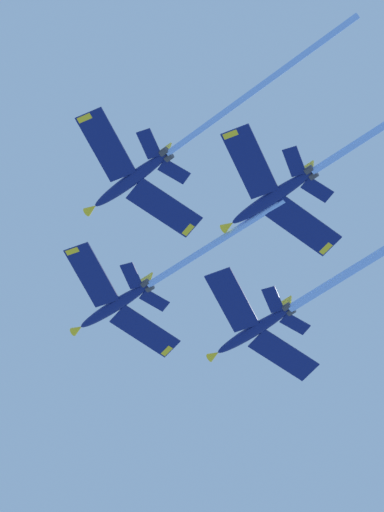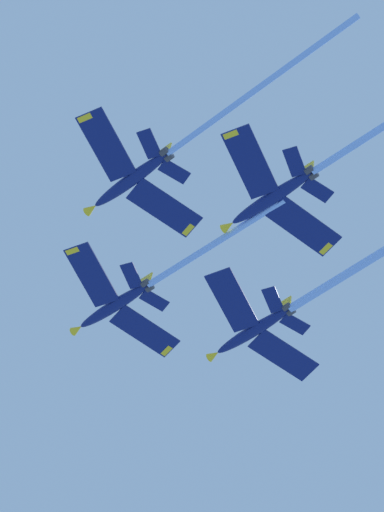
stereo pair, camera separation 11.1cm
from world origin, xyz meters
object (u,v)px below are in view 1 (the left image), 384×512
jet_lead (138,291)px  jet_right_wing (293,306)px  jet_left_wing (159,159)px  jet_slot (300,179)px

jet_lead → jet_right_wing: jet_lead is taller
jet_left_wing → jet_lead: bearing=27.6°
jet_right_wing → jet_slot: (-17.19, -5.63, -2.18)m
jet_left_wing → jet_slot: bearing=-65.6°
jet_left_wing → jet_slot: (6.90, -15.22, -2.05)m
jet_right_wing → jet_slot: size_ratio=1.06×
jet_lead → jet_right_wing: size_ratio=0.95×
jet_left_wing → jet_slot: size_ratio=1.16×
jet_left_wing → jet_slot: 16.84m
jet_lead → jet_slot: (-10.25, -24.18, -4.88)m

